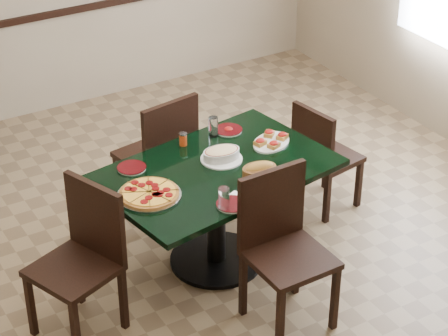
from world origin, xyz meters
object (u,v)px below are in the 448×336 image
main_table (216,192)px  chair_near (282,240)px  chair_far (162,151)px  lasagna_casserole (221,154)px  bruschetta_platter (271,140)px  bread_basket (259,170)px  chair_left (84,252)px  pepperoni_pizza (149,193)px  chair_right (321,153)px

main_table → chair_near: bearing=-93.0°
main_table → chair_far: size_ratio=1.65×
lasagna_casserole → bruschetta_platter: 0.41m
chair_far → bread_basket: (0.25, -0.89, 0.23)m
chair_left → lasagna_casserole: size_ratio=3.51×
pepperoni_pizza → lasagna_casserole: bearing=14.2°
pepperoni_pizza → bruschetta_platter: size_ratio=1.02×
bruschetta_platter → main_table: bearing=161.3°
chair_right → bruschetta_platter: bearing=91.5°
main_table → lasagna_casserole: (0.09, 0.07, 0.23)m
chair_right → bruschetta_platter: size_ratio=2.19×
lasagna_casserole → chair_left: bearing=-162.6°
main_table → chair_far: (-0.06, 0.68, -0.01)m
chair_right → pepperoni_pizza: size_ratio=2.15×
chair_near → pepperoni_pizza: chair_near is taller
chair_far → chair_left: (-0.95, -0.83, -0.01)m
bread_basket → main_table: bearing=138.5°
chair_near → chair_left: chair_near is taller
main_table → bruschetta_platter: (0.49, 0.09, 0.21)m
chair_near → bruschetta_platter: (0.42, 0.76, 0.21)m
chair_far → chair_left: size_ratio=1.02×
chair_near → pepperoni_pizza: bearing=134.2°
chair_far → bread_basket: bearing=96.3°
chair_right → chair_left: (-2.00, -0.34, 0.07)m
main_table → pepperoni_pizza: (-0.52, -0.08, 0.20)m
chair_far → pepperoni_pizza: (-0.46, -0.76, 0.21)m
chair_far → chair_right: chair_far is taller
chair_near → bread_basket: size_ratio=4.09×
main_table → bruschetta_platter: bruschetta_platter is taller
chair_far → pepperoni_pizza: chair_far is taller
chair_left → bread_basket: chair_left is taller
chair_near → lasagna_casserole: bearing=88.0°
bread_basket → bruschetta_platter: size_ratio=0.63×
pepperoni_pizza → lasagna_casserole: (0.61, 0.15, 0.03)m
chair_far → lasagna_casserole: chair_far is taller
main_table → chair_left: (-1.00, -0.15, -0.02)m
main_table → pepperoni_pizza: pepperoni_pizza is taller
main_table → bruschetta_platter: bearing=1.6°
chair_near → bread_basket: chair_near is taller
lasagna_casserole → bread_basket: bearing=-63.8°
main_table → chair_near: size_ratio=1.63×
chair_left → pepperoni_pizza: 0.53m
main_table → chair_right: chair_right is taller
chair_near → lasagna_casserole: size_ratio=3.59×
chair_right → chair_left: bearing=90.4°
main_table → chair_left: 1.01m
chair_right → bread_basket: (-0.81, -0.41, 0.31)m
chair_far → lasagna_casserole: size_ratio=3.57×
chair_near → pepperoni_pizza: 0.86m
main_table → bread_basket: bearing=-57.4°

